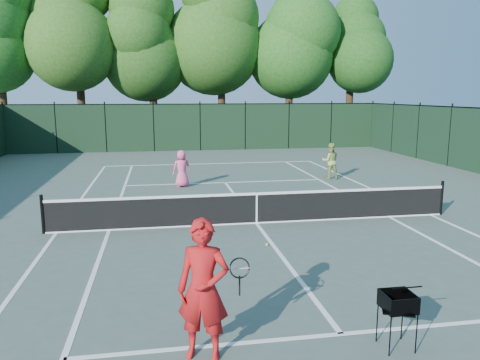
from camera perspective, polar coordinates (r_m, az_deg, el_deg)
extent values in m
plane|color=#46564C|center=(13.52, 2.02, -5.31)|extent=(90.00, 90.00, 0.00)
cube|color=white|center=(13.54, -21.48, -6.01)|extent=(0.10, 23.77, 0.01)
cube|color=white|center=(15.57, 22.24, -3.97)|extent=(0.10, 23.77, 0.01)
cube|color=white|center=(13.32, -15.67, -5.93)|extent=(0.10, 23.77, 0.01)
cube|color=white|center=(14.90, 17.75, -4.31)|extent=(0.10, 23.77, 0.01)
cube|color=white|center=(25.03, -3.58, 2.01)|extent=(10.97, 0.10, 0.01)
cube|color=white|center=(7.80, 12.22, -17.87)|extent=(8.23, 0.10, 0.01)
cube|color=white|center=(19.66, -1.81, -0.30)|extent=(8.23, 0.10, 0.01)
cube|color=white|center=(13.52, 2.02, -5.30)|extent=(0.10, 12.80, 0.01)
cube|color=black|center=(13.40, 2.03, -3.44)|extent=(11.60, 0.03, 0.85)
cube|color=white|center=(13.31, 2.05, -1.68)|extent=(11.60, 0.05, 0.07)
cube|color=white|center=(13.51, 2.02, -5.23)|extent=(11.60, 0.05, 0.04)
cube|color=white|center=(13.40, 2.03, -3.44)|extent=(0.05, 0.04, 0.91)
cylinder|color=black|center=(13.47, -22.94, -3.87)|extent=(0.09, 0.09, 1.06)
cylinder|color=black|center=(15.62, 23.35, -2.02)|extent=(0.09, 0.09, 1.06)
cube|color=black|center=(30.92, -4.87, 6.39)|extent=(24.00, 0.05, 3.00)
cylinder|color=black|center=(35.78, -26.81, 7.06)|extent=(0.56, 0.56, 4.50)
cylinder|color=black|center=(35.16, -18.72, 7.83)|extent=(0.56, 0.56, 4.80)
ellipsoid|color=#224B15|center=(35.49, -19.34, 18.05)|extent=(6.80, 6.80, 10.54)
cylinder|color=black|center=(34.56, -10.45, 7.76)|extent=(0.56, 0.56, 4.30)
ellipsoid|color=#1C4513|center=(34.77, -10.77, 17.01)|extent=(6.00, 6.00, 9.30)
cylinder|color=black|center=(35.36, -2.25, 8.55)|extent=(0.56, 0.56, 5.00)
ellipsoid|color=#1F4A15|center=(35.75, -2.33, 19.06)|extent=(7.00, 7.00, 10.85)
cylinder|color=black|center=(35.70, 5.97, 8.19)|extent=(0.56, 0.56, 4.60)
ellipsoid|color=#194C15|center=(35.95, 6.15, 17.57)|extent=(6.20, 6.20, 9.61)
cylinder|color=black|center=(37.83, 13.13, 7.95)|extent=(0.56, 0.56, 4.40)
ellipsoid|color=#154213|center=(38.02, 13.49, 16.31)|extent=(5.80, 5.80, 8.99)
imported|color=#B61416|center=(6.65, -4.49, -13.21)|extent=(0.85, 0.69, 2.01)
cylinder|color=black|center=(6.90, -0.06, -12.76)|extent=(0.03, 0.03, 0.30)
torus|color=black|center=(6.80, -0.06, -10.67)|extent=(0.30, 0.10, 0.30)
imported|color=#EC5387|center=(18.80, -7.11, 1.40)|extent=(0.78, 0.56, 1.48)
imported|color=#91B058|center=(20.80, 10.95, 2.30)|extent=(0.83, 0.68, 1.58)
cylinder|color=black|center=(7.27, 17.83, -17.72)|extent=(0.02, 0.02, 0.60)
cylinder|color=black|center=(7.45, 20.71, -17.17)|extent=(0.02, 0.02, 0.60)
cylinder|color=black|center=(7.59, 16.37, -16.39)|extent=(0.02, 0.02, 0.60)
cylinder|color=black|center=(7.76, 19.15, -15.91)|extent=(0.02, 0.02, 0.60)
cube|color=black|center=(7.33, 18.71, -13.83)|extent=(0.58, 0.58, 0.25)
sphere|color=#CAEB30|center=(7.36, 18.68, -14.35)|extent=(0.07, 0.07, 0.07)
sphere|color=#CAEB30|center=(7.36, 18.68, -14.35)|extent=(0.07, 0.07, 0.07)
sphere|color=#CAEB30|center=(7.36, 18.68, -14.35)|extent=(0.07, 0.07, 0.07)
sphere|color=#CAEB30|center=(7.36, 18.68, -14.35)|extent=(0.07, 0.07, 0.07)
sphere|color=#CAEB30|center=(7.36, 18.68, -14.35)|extent=(0.07, 0.07, 0.07)
sphere|color=#CAEB30|center=(7.36, 18.68, -14.35)|extent=(0.07, 0.07, 0.07)
sphere|color=#CAEB30|center=(7.36, 18.68, -14.35)|extent=(0.07, 0.07, 0.07)
sphere|color=#CAEB30|center=(7.36, 18.68, -14.35)|extent=(0.07, 0.07, 0.07)
sphere|color=#CAEB30|center=(7.36, 18.68, -14.35)|extent=(0.07, 0.07, 0.07)
sphere|color=#CAEB30|center=(7.36, 18.68, -14.35)|extent=(0.07, 0.07, 0.07)
sphere|color=#CAEB30|center=(7.36, 18.68, -14.35)|extent=(0.07, 0.07, 0.07)
sphere|color=#CAEB30|center=(7.36, 18.68, -14.35)|extent=(0.07, 0.07, 0.07)
sphere|color=#CAEB30|center=(7.36, 18.68, -14.35)|extent=(0.07, 0.07, 0.07)
sphere|color=#C3D82C|center=(11.57, 3.28, -7.88)|extent=(0.07, 0.07, 0.07)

